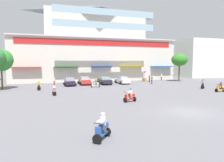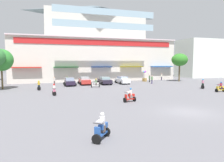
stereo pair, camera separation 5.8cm
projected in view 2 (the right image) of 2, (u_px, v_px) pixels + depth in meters
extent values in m
plane|color=slate|center=(130.00, 92.00, 30.00)|extent=(128.00, 128.00, 0.00)
cube|color=beige|center=(94.00, 60.00, 51.57)|extent=(38.19, 12.42, 9.67)
cube|color=silver|center=(93.00, 28.00, 51.43)|extent=(23.52, 11.18, 6.47)
pyramid|color=slate|center=(93.00, 10.00, 51.04)|extent=(23.99, 11.42, 2.29)
cube|color=red|center=(100.00, 43.00, 45.28)|extent=(35.13, 0.12, 1.15)
cube|color=silver|center=(100.00, 37.00, 45.14)|extent=(38.19, 0.70, 0.24)
cube|color=red|center=(27.00, 67.00, 40.65)|extent=(5.59, 1.10, 0.20)
cube|color=#267332|center=(66.00, 67.00, 42.99)|extent=(5.13, 1.10, 0.20)
cube|color=#1E4392|center=(102.00, 67.00, 45.36)|extent=(4.60, 1.10, 0.20)
cube|color=gold|center=(132.00, 67.00, 47.56)|extent=(5.47, 1.10, 0.20)
cube|color=#1C4D96|center=(162.00, 66.00, 49.99)|extent=(5.67, 1.10, 0.20)
cube|color=#99B7C6|center=(107.00, 25.00, 40.33)|extent=(20.70, 0.08, 1.29)
cube|color=#99B7C6|center=(107.00, 12.00, 40.09)|extent=(20.70, 0.08, 1.29)
cube|color=silver|center=(203.00, 59.00, 60.72)|extent=(13.85, 8.44, 10.90)
cylinder|color=brown|center=(179.00, 73.00, 46.34)|extent=(0.34, 0.34, 3.61)
ellipsoid|color=#2F7424|center=(180.00, 60.00, 46.06)|extent=(3.68, 3.34, 2.81)
cylinder|color=brown|center=(2.00, 79.00, 32.64)|extent=(0.27, 0.27, 3.39)
ellipsoid|color=#307C2F|center=(1.00, 60.00, 32.37)|extent=(3.65, 3.83, 3.49)
cube|color=#271D32|center=(70.00, 82.00, 37.80)|extent=(1.72, 4.06, 0.69)
cube|color=#A1B3CC|center=(70.00, 79.00, 37.75)|extent=(1.46, 2.04, 0.52)
cylinder|color=black|center=(65.00, 83.00, 38.79)|extent=(0.60, 0.17, 0.60)
cylinder|color=black|center=(74.00, 83.00, 39.27)|extent=(0.60, 0.17, 0.60)
cylinder|color=black|center=(66.00, 85.00, 36.40)|extent=(0.60, 0.17, 0.60)
cylinder|color=black|center=(75.00, 85.00, 36.88)|extent=(0.60, 0.17, 0.60)
cube|color=#BC312B|center=(84.00, 81.00, 39.62)|extent=(1.86, 4.30, 0.75)
cube|color=#A3BFC7|center=(84.00, 78.00, 39.56)|extent=(1.57, 2.16, 0.49)
cylinder|color=black|center=(79.00, 83.00, 40.65)|extent=(0.60, 0.18, 0.60)
cylinder|color=black|center=(88.00, 82.00, 41.17)|extent=(0.60, 0.18, 0.60)
cylinder|color=black|center=(81.00, 84.00, 38.13)|extent=(0.60, 0.18, 0.60)
cylinder|color=black|center=(90.00, 84.00, 38.64)|extent=(0.60, 0.18, 0.60)
cube|color=#251F2E|center=(105.00, 81.00, 40.13)|extent=(1.87, 4.37, 0.72)
cube|color=#9BBBBE|center=(105.00, 78.00, 40.08)|extent=(1.60, 2.19, 0.47)
cylinder|color=black|center=(98.00, 82.00, 41.15)|extent=(0.60, 0.17, 0.60)
cylinder|color=black|center=(107.00, 82.00, 41.72)|extent=(0.60, 0.17, 0.60)
cylinder|color=black|center=(102.00, 84.00, 38.60)|extent=(0.60, 0.17, 0.60)
cylinder|color=black|center=(111.00, 83.00, 39.17)|extent=(0.60, 0.17, 0.60)
cube|color=white|center=(122.00, 80.00, 41.31)|extent=(1.79, 4.49, 0.76)
cube|color=#9FAFD0|center=(122.00, 77.00, 41.26)|extent=(1.50, 2.26, 0.45)
cylinder|color=black|center=(116.00, 82.00, 42.37)|extent=(0.60, 0.18, 0.60)
cylinder|color=black|center=(124.00, 81.00, 42.92)|extent=(0.60, 0.18, 0.60)
cylinder|color=black|center=(121.00, 83.00, 39.77)|extent=(0.60, 0.18, 0.60)
cylinder|color=black|center=(129.00, 83.00, 40.32)|extent=(0.60, 0.18, 0.60)
cylinder|color=black|center=(39.00, 88.00, 32.51)|extent=(0.52, 0.16, 0.52)
cylinder|color=black|center=(39.00, 89.00, 31.27)|extent=(0.52, 0.16, 0.52)
cube|color=black|center=(39.00, 88.00, 31.88)|extent=(0.31, 1.17, 0.10)
cube|color=black|center=(39.00, 86.00, 31.63)|extent=(0.32, 0.75, 0.28)
cube|color=black|center=(39.00, 87.00, 32.37)|extent=(0.32, 0.15, 0.66)
cylinder|color=black|center=(39.00, 83.00, 32.34)|extent=(0.52, 0.05, 0.04)
cube|color=gray|center=(39.00, 86.00, 31.74)|extent=(0.33, 0.29, 0.36)
cylinder|color=gold|center=(39.00, 84.00, 31.70)|extent=(0.33, 0.33, 0.53)
sphere|color=yellow|center=(39.00, 81.00, 31.66)|extent=(0.25, 0.25, 0.25)
cube|color=gold|center=(39.00, 83.00, 31.97)|extent=(0.35, 0.45, 0.10)
cylinder|color=black|center=(96.00, 139.00, 10.73)|extent=(0.49, 0.44, 0.52)
cylinder|color=black|center=(106.00, 132.00, 11.87)|extent=(0.49, 0.44, 0.52)
cube|color=#25509F|center=(101.00, 134.00, 11.29)|extent=(0.91, 1.01, 0.10)
cube|color=#25509F|center=(103.00, 126.00, 11.46)|extent=(0.68, 0.72, 0.28)
cube|color=#25509F|center=(97.00, 134.00, 10.82)|extent=(0.34, 0.31, 0.72)
cylinder|color=black|center=(97.00, 123.00, 10.75)|extent=(0.42, 0.36, 0.04)
cube|color=brown|center=(102.00, 128.00, 11.38)|extent=(0.43, 0.42, 0.36)
cylinder|color=silver|center=(102.00, 121.00, 11.34)|extent=(0.45, 0.45, 0.51)
sphere|color=silver|center=(102.00, 114.00, 11.31)|extent=(0.25, 0.25, 0.25)
cube|color=silver|center=(100.00, 122.00, 11.09)|extent=(0.54, 0.56, 0.10)
cylinder|color=black|center=(217.00, 90.00, 29.51)|extent=(0.17, 0.53, 0.52)
cylinder|color=black|center=(224.00, 90.00, 29.82)|extent=(0.17, 0.53, 0.52)
cube|color=gold|center=(220.00, 90.00, 29.66)|extent=(1.11, 0.34, 0.10)
cube|color=gold|center=(222.00, 87.00, 29.68)|extent=(0.71, 0.34, 0.28)
cube|color=gold|center=(217.00, 89.00, 29.52)|extent=(0.16, 0.33, 0.70)
cylinder|color=black|center=(217.00, 85.00, 29.47)|extent=(0.07, 0.52, 0.04)
cube|color=black|center=(221.00, 88.00, 29.67)|extent=(0.30, 0.34, 0.36)
cylinder|color=maroon|center=(221.00, 85.00, 29.63)|extent=(0.34, 0.34, 0.52)
sphere|color=#3160A3|center=(221.00, 82.00, 29.60)|extent=(0.25, 0.25, 0.25)
cube|color=maroon|center=(220.00, 85.00, 29.56)|extent=(0.46, 0.36, 0.10)
cylinder|color=black|center=(125.00, 100.00, 21.87)|extent=(0.25, 0.54, 0.52)
cylinder|color=black|center=(134.00, 99.00, 22.48)|extent=(0.25, 0.54, 0.52)
cube|color=red|center=(130.00, 99.00, 22.17)|extent=(1.12, 0.50, 0.10)
cube|color=red|center=(131.00, 95.00, 22.25)|extent=(0.74, 0.44, 0.28)
cube|color=red|center=(126.00, 98.00, 21.91)|extent=(0.20, 0.34, 0.71)
cylinder|color=black|center=(126.00, 93.00, 21.85)|extent=(0.14, 0.52, 0.04)
cube|color=slate|center=(131.00, 96.00, 22.21)|extent=(0.34, 0.37, 0.36)
cylinder|color=beige|center=(131.00, 92.00, 22.17)|extent=(0.38, 0.38, 0.54)
sphere|color=#2D64A0|center=(131.00, 89.00, 22.13)|extent=(0.25, 0.25, 0.25)
cube|color=beige|center=(129.00, 92.00, 22.03)|extent=(0.50, 0.42, 0.10)
cylinder|color=black|center=(54.00, 94.00, 26.26)|extent=(0.52, 0.15, 0.52)
cylinder|color=black|center=(54.00, 92.00, 27.48)|extent=(0.52, 0.15, 0.52)
cube|color=#D66A8C|center=(54.00, 93.00, 26.87)|extent=(0.29, 1.13, 0.10)
cube|color=#D66A8C|center=(54.00, 90.00, 27.06)|extent=(0.31, 0.72, 0.28)
cube|color=#D66A8C|center=(54.00, 92.00, 26.37)|extent=(0.32, 0.14, 0.63)
cylinder|color=black|center=(54.00, 88.00, 26.30)|extent=(0.52, 0.04, 0.04)
cube|color=olive|center=(54.00, 91.00, 26.97)|extent=(0.32, 0.28, 0.36)
cylinder|color=silver|center=(54.00, 88.00, 26.93)|extent=(0.32, 0.32, 0.57)
sphere|color=red|center=(54.00, 85.00, 26.89)|extent=(0.25, 0.25, 0.25)
cube|color=silver|center=(54.00, 88.00, 26.66)|extent=(0.35, 0.44, 0.10)
cylinder|color=black|center=(91.00, 86.00, 35.16)|extent=(0.23, 0.54, 0.52)
cylinder|color=black|center=(99.00, 86.00, 35.33)|extent=(0.23, 0.54, 0.52)
cube|color=silver|center=(95.00, 85.00, 35.24)|extent=(1.21, 0.49, 0.10)
cube|color=silver|center=(97.00, 83.00, 35.24)|extent=(0.79, 0.43, 0.28)
cube|color=silver|center=(92.00, 85.00, 35.16)|extent=(0.20, 0.34, 0.68)
cylinder|color=black|center=(92.00, 81.00, 35.11)|extent=(0.13, 0.52, 0.04)
cube|color=#4D423E|center=(96.00, 84.00, 35.24)|extent=(0.33, 0.37, 0.36)
cylinder|color=#54704E|center=(96.00, 81.00, 35.19)|extent=(0.37, 0.37, 0.56)
sphere|color=gold|center=(96.00, 79.00, 35.16)|extent=(0.25, 0.25, 0.25)
cube|color=#54704E|center=(94.00, 81.00, 35.15)|extent=(0.49, 0.41, 0.10)
cylinder|color=black|center=(203.00, 87.00, 34.22)|extent=(0.49, 0.45, 0.52)
cylinder|color=black|center=(203.00, 87.00, 33.12)|extent=(0.49, 0.45, 0.52)
cube|color=black|center=(203.00, 87.00, 33.66)|extent=(0.90, 0.98, 0.10)
cube|color=black|center=(203.00, 84.00, 33.43)|extent=(0.67, 0.70, 0.28)
cube|color=black|center=(203.00, 85.00, 34.08)|extent=(0.33, 0.32, 0.72)
cylinder|color=black|center=(203.00, 82.00, 34.05)|extent=(0.42, 0.37, 0.04)
cube|color=black|center=(203.00, 85.00, 33.53)|extent=(0.43, 0.42, 0.36)
cylinder|color=#CE7A9A|center=(203.00, 82.00, 33.48)|extent=(0.45, 0.45, 0.57)
sphere|color=#236AA1|center=(203.00, 80.00, 33.45)|extent=(0.25, 0.25, 0.25)
cube|color=#CE7A9A|center=(203.00, 82.00, 33.72)|extent=(0.55, 0.56, 0.10)
cylinder|color=#28272E|center=(67.00, 81.00, 41.80)|extent=(0.29, 0.29, 0.85)
cylinder|color=#417441|center=(67.00, 78.00, 41.74)|extent=(0.47, 0.47, 0.53)
sphere|color=tan|center=(67.00, 76.00, 41.71)|extent=(0.20, 0.20, 0.20)
cylinder|color=black|center=(150.00, 80.00, 44.51)|extent=(0.27, 0.27, 0.80)
cylinder|color=#476941|center=(150.00, 77.00, 44.44)|extent=(0.44, 0.44, 0.57)
sphere|color=tan|center=(150.00, 75.00, 44.41)|extent=(0.21, 0.21, 0.21)
cylinder|color=brown|center=(54.00, 83.00, 38.51)|extent=(0.27, 0.27, 0.82)
cylinder|color=silver|center=(54.00, 79.00, 38.45)|extent=(0.43, 0.43, 0.55)
sphere|color=tan|center=(54.00, 77.00, 38.41)|extent=(0.21, 0.21, 0.21)
cylinder|color=black|center=(161.00, 78.00, 49.22)|extent=(0.26, 0.26, 0.87)
cylinder|color=silver|center=(162.00, 76.00, 49.16)|extent=(0.42, 0.42, 0.57)
sphere|color=tan|center=(162.00, 74.00, 49.12)|extent=(0.23, 0.23, 0.23)
cylinder|color=#28204B|center=(152.00, 82.00, 40.83)|extent=(0.24, 0.24, 0.84)
cylinder|color=#4B7B45|center=(152.00, 78.00, 40.76)|extent=(0.39, 0.39, 0.63)
sphere|color=tan|center=(152.00, 76.00, 40.72)|extent=(0.23, 0.23, 0.23)
cube|color=olive|center=(145.00, 80.00, 46.20)|extent=(0.74, 0.99, 0.75)
cylinder|color=#4C4C4C|center=(145.00, 75.00, 46.11)|extent=(0.04, 0.04, 1.20)
sphere|color=#A646CB|center=(145.00, 71.00, 46.10)|extent=(0.35, 0.35, 0.35)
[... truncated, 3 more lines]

